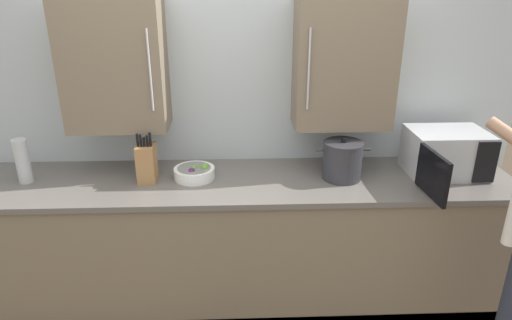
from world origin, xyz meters
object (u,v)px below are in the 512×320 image
at_px(microwave_oven, 443,153).
at_px(knife_block, 147,162).
at_px(stock_pot, 342,160).
at_px(fruit_bowl, 195,172).
at_px(thermos_flask, 23,161).

xyz_separation_m(microwave_oven, knife_block, (-1.89, -0.03, -0.02)).
bearing_deg(stock_pot, fruit_bowl, 177.81).
bearing_deg(microwave_oven, fruit_bowl, -179.65).
relative_size(thermos_flask, stock_pot, 0.82).
xyz_separation_m(stock_pot, knife_block, (-1.23, 0.01, -0.00)).
bearing_deg(fruit_bowl, stock_pot, -2.19).
xyz_separation_m(thermos_flask, stock_pot, (1.99, -0.02, -0.02)).
height_order(microwave_oven, knife_block, knife_block).
distance_m(microwave_oven, knife_block, 1.89).
bearing_deg(thermos_flask, stock_pot, -0.58).
bearing_deg(knife_block, microwave_oven, 0.95).
bearing_deg(microwave_oven, knife_block, -179.05).
relative_size(microwave_oven, thermos_flask, 2.48).
xyz_separation_m(thermos_flask, knife_block, (0.76, -0.01, -0.02)).
distance_m(stock_pot, knife_block, 1.23).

